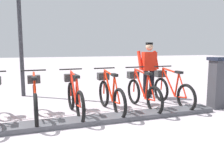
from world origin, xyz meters
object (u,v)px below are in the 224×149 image
object	(u,v)px
bike_docked_2	(110,94)
bike_docked_4	(35,99)
worker_near_rack	(149,68)
lamp_post	(19,10)
bike_docked_0	(171,89)
bike_docked_3	(74,96)
payment_kiosk	(219,82)
bike_docked_1	(142,91)

from	to	relation	value
bike_docked_2	bike_docked_4	size ratio (longest dim) A/B	1.00
worker_near_rack	lamp_post	size ratio (longest dim) A/B	0.41
lamp_post	bike_docked_0	bearing A→B (deg)	-122.24
bike_docked_2	worker_near_rack	distance (m)	1.93
bike_docked_4	bike_docked_3	bearing A→B (deg)	-90.00
bike_docked_0	bike_docked_2	distance (m)	1.67
payment_kiosk	bike_docked_1	distance (m)	1.93
bike_docked_1	bike_docked_3	bearing A→B (deg)	90.00
worker_near_rack	bike_docked_3	bearing A→B (deg)	113.27
payment_kiosk	bike_docked_3	bearing A→B (deg)	80.73
bike_docked_0	bike_docked_4	bearing A→B (deg)	90.00
payment_kiosk	bike_docked_4	size ratio (longest dim) A/B	0.74
worker_near_rack	bike_docked_4	bearing A→B (deg)	107.68
bike_docked_2	bike_docked_4	xyz separation A→B (m)	(0.00, 1.67, 0.00)
bike_docked_4	worker_near_rack	bearing A→B (deg)	-72.32
bike_docked_1	lamp_post	bearing A→B (deg)	50.97
bike_docked_3	bike_docked_0	bearing A→B (deg)	-90.00
bike_docked_0	bike_docked_3	xyz separation A→B (m)	(0.00, 2.51, 0.00)
bike_docked_2	lamp_post	size ratio (longest dim) A/B	0.43
bike_docked_0	bike_docked_3	size ratio (longest dim) A/B	1.00
bike_docked_3	worker_near_rack	size ratio (longest dim) A/B	1.04
worker_near_rack	lamp_post	bearing A→B (deg)	69.79
payment_kiosk	worker_near_rack	bearing A→B (deg)	34.54
bike_docked_2	bike_docked_3	world-z (taller)	same
bike_docked_1	worker_near_rack	world-z (taller)	worker_near_rack
bike_docked_3	bike_docked_4	size ratio (longest dim) A/B	1.00
payment_kiosk	bike_docked_2	size ratio (longest dim) A/B	0.74
lamp_post	bike_docked_4	bearing A→B (deg)	-169.86
lamp_post	bike_docked_2	bearing A→B (deg)	-138.59
payment_kiosk	bike_docked_0	distance (m)	1.17
bike_docked_2	bike_docked_0	bearing A→B (deg)	-90.00
bike_docked_3	bike_docked_4	distance (m)	0.84
worker_near_rack	lamp_post	distance (m)	4.27
bike_docked_2	bike_docked_4	world-z (taller)	same
bike_docked_2	lamp_post	world-z (taller)	lamp_post
bike_docked_1	bike_docked_4	distance (m)	2.51
bike_docked_2	bike_docked_3	size ratio (longest dim) A/B	1.00
bike_docked_2	worker_near_rack	xyz separation A→B (m)	(1.03, -1.56, 0.48)
payment_kiosk	bike_docked_3	world-z (taller)	payment_kiosk
bike_docked_0	bike_docked_4	xyz separation A→B (m)	(0.00, 3.35, 0.00)
bike_docked_3	lamp_post	size ratio (longest dim) A/B	0.43
bike_docked_2	worker_near_rack	bearing A→B (deg)	-56.57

